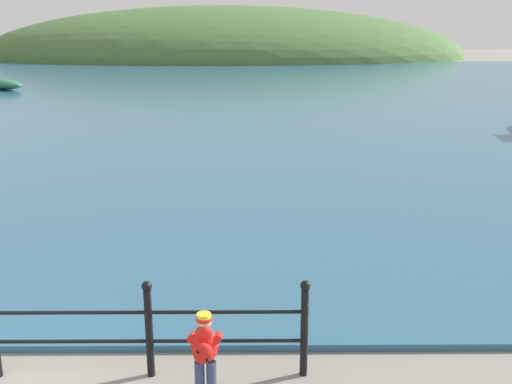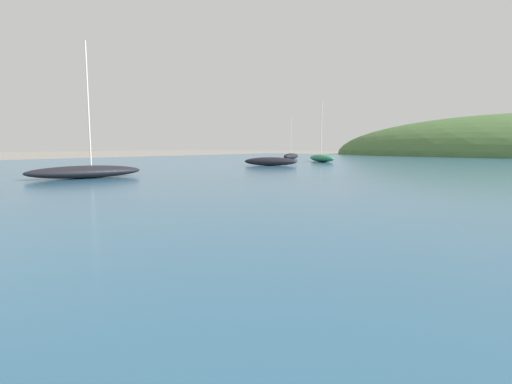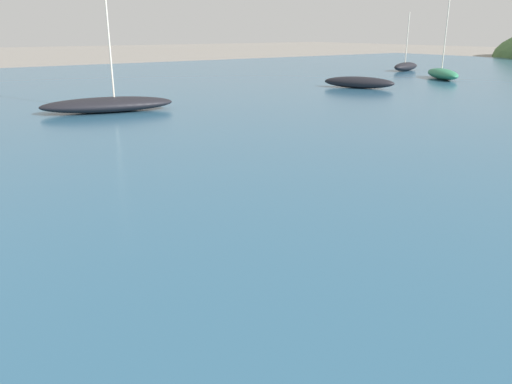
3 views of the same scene
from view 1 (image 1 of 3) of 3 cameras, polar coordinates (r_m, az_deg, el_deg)
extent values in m
cube|color=#2D5B7A|center=(37.14, -6.03, 9.47)|extent=(80.00, 60.00, 0.10)
ellipsoid|color=#476B38|center=(75.92, -3.21, 12.62)|extent=(59.15, 32.53, 12.49)
cylinder|color=black|center=(7.25, -10.13, -13.12)|extent=(0.09, 0.09, 1.10)
sphere|color=black|center=(6.98, -10.37, -8.81)|extent=(0.12, 0.12, 0.12)
cylinder|color=black|center=(7.17, 4.62, -13.23)|extent=(0.09, 0.09, 1.10)
sphere|color=black|center=(6.91, 4.72, -8.88)|extent=(0.12, 0.12, 0.12)
cylinder|color=navy|center=(7.01, -5.38, -17.26)|extent=(0.11, 0.11, 0.42)
cylinder|color=navy|center=(6.99, -4.27, -17.29)|extent=(0.11, 0.11, 0.42)
ellipsoid|color=red|center=(6.79, -4.91, -14.37)|extent=(0.30, 0.22, 0.40)
ellipsoid|color=red|center=(6.65, -4.99, -13.28)|extent=(0.20, 0.12, 0.18)
cylinder|color=red|center=(6.85, -6.08, -13.60)|extent=(0.09, 0.31, 0.19)
cylinder|color=red|center=(6.83, -3.63, -13.65)|extent=(0.09, 0.31, 0.19)
sphere|color=tan|center=(6.64, -4.97, -12.17)|extent=(0.17, 0.17, 0.17)
cylinder|color=red|center=(6.63, -4.97, -11.94)|extent=(0.17, 0.17, 0.04)
cylinder|color=yellow|center=(6.61, -4.98, -11.63)|extent=(0.16, 0.16, 0.04)
ellipsoid|color=red|center=(6.61, -5.06, -15.06)|extent=(0.22, 0.13, 0.24)
sphere|color=black|center=(6.53, -5.58, -14.93)|extent=(0.04, 0.04, 0.04)
sphere|color=black|center=(6.57, -4.65, -15.70)|extent=(0.04, 0.04, 0.04)
camera|label=2|loc=(7.11, 23.04, -5.39)|focal=28.00mm
camera|label=3|loc=(9.76, 27.77, 9.18)|focal=35.00mm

